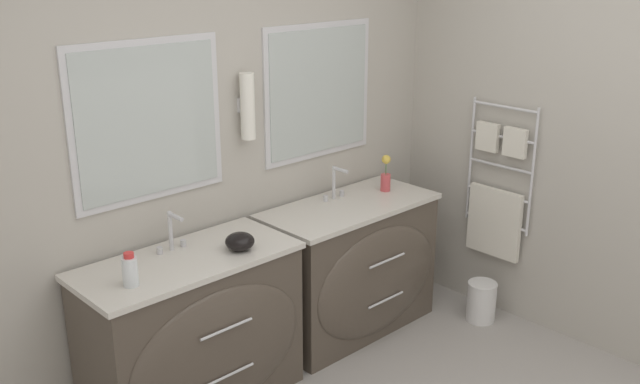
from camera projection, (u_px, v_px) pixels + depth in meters
The scene contains 10 objects.
wall_back at pixel (218, 140), 3.90m from camera, with size 4.88×0.16×2.60m.
wall_right at pixel (540, 125), 4.30m from camera, with size 0.13×3.64×2.60m.
vanity_left at pixel (195, 333), 3.66m from camera, with size 1.13×0.58×0.83m.
vanity_right at pixel (353, 267), 4.42m from camera, with size 1.13×0.58×0.83m.
faucet_left at pixel (172, 232), 3.60m from camera, with size 0.17×0.13×0.21m.
faucet_right at pixel (335, 183), 4.36m from camera, with size 0.17×0.13×0.21m.
toiletry_bottle at pixel (130, 271), 3.24m from camera, with size 0.07×0.07×0.16m.
amenity_bowl at pixel (240, 241), 3.64m from camera, with size 0.15×0.15×0.09m.
flower_vase at pixel (386, 176), 4.52m from camera, with size 0.06×0.06×0.24m.
waste_bin at pixel (481, 301), 4.61m from camera, with size 0.19×0.19×0.26m.
Camera 1 is at (-2.18, -1.34, 2.29)m, focal length 40.00 mm.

